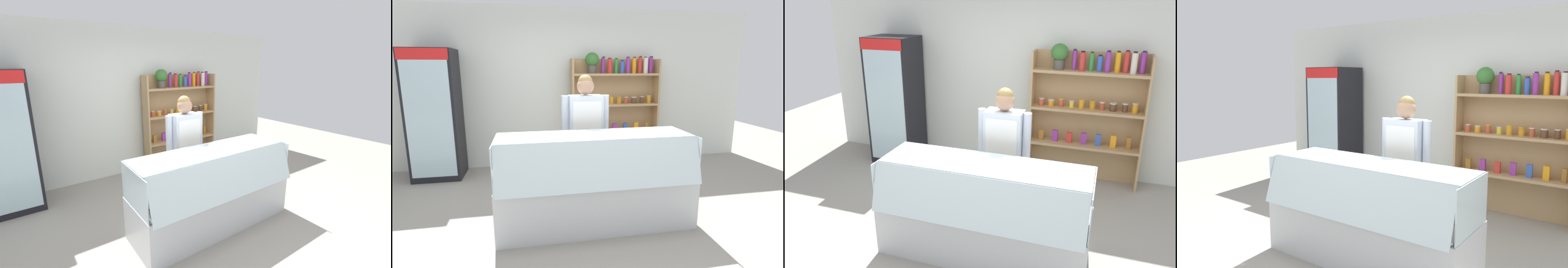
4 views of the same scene
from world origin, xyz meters
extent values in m
plane|color=gray|center=(0.00, 0.00, 0.00)|extent=(12.00, 12.00, 0.00)
cube|color=silver|center=(0.00, 2.31, 1.35)|extent=(6.80, 0.10, 2.70)
cube|color=black|center=(-2.07, 1.90, 0.99)|extent=(0.71, 0.61, 1.98)
cube|color=silver|center=(-2.07, 1.60, 0.99)|extent=(0.63, 0.01, 1.78)
cube|color=red|center=(-2.07, 1.59, 1.89)|extent=(0.67, 0.01, 0.16)
cylinder|color=red|center=(-2.27, 1.66, 0.36)|extent=(0.06, 0.06, 0.22)
cylinder|color=silver|center=(-2.07, 1.66, 0.34)|extent=(0.07, 0.07, 0.18)
cylinder|color=purple|center=(-1.87, 1.66, 0.34)|extent=(0.06, 0.06, 0.18)
cylinder|color=silver|center=(-2.27, 1.66, 0.86)|extent=(0.06, 0.06, 0.16)
cylinder|color=red|center=(-2.07, 1.66, 0.87)|extent=(0.06, 0.06, 0.19)
cylinder|color=#3356B2|center=(-1.87, 1.66, 0.86)|extent=(0.06, 0.06, 0.17)
cylinder|color=#9E6623|center=(-2.29, 1.66, 1.41)|extent=(0.06, 0.06, 0.20)
cylinder|color=orange|center=(-2.14, 1.66, 1.40)|extent=(0.07, 0.07, 0.19)
cylinder|color=red|center=(-1.99, 1.66, 1.40)|extent=(0.06, 0.06, 0.18)
cylinder|color=#3356B2|center=(-1.85, 1.66, 1.38)|extent=(0.05, 0.05, 0.16)
cube|color=tan|center=(0.83, 2.16, 0.93)|extent=(1.53, 0.02, 1.85)
cube|color=tan|center=(0.08, 2.02, 0.93)|extent=(0.03, 0.28, 1.85)
cube|color=tan|center=(1.58, 2.02, 0.93)|extent=(0.03, 0.28, 1.85)
cube|color=tan|center=(0.83, 2.02, 0.56)|extent=(1.47, 0.28, 0.04)
cube|color=tan|center=(0.83, 2.02, 1.07)|extent=(1.47, 0.28, 0.04)
cube|color=tan|center=(0.83, 2.02, 1.59)|extent=(1.47, 0.28, 0.04)
cylinder|color=#4C4742|center=(0.42, 2.02, 1.68)|extent=(0.14, 0.14, 0.13)
sphere|color=#356E2D|center=(0.42, 2.02, 1.84)|extent=(0.23, 0.23, 0.23)
cylinder|color=purple|center=(0.62, 2.05, 1.74)|extent=(0.06, 0.06, 0.26)
cylinder|color=black|center=(0.62, 2.02, 1.88)|extent=(0.04, 0.04, 0.02)
cylinder|color=red|center=(0.72, 2.01, 1.73)|extent=(0.08, 0.08, 0.24)
cylinder|color=black|center=(0.72, 2.02, 1.86)|extent=(0.05, 0.05, 0.02)
cylinder|color=#2D8C38|center=(0.84, 2.03, 1.73)|extent=(0.06, 0.06, 0.24)
cylinder|color=black|center=(0.84, 2.02, 1.86)|extent=(0.04, 0.04, 0.02)
cylinder|color=#3356B2|center=(0.95, 2.02, 1.71)|extent=(0.07, 0.07, 0.20)
cylinder|color=black|center=(0.95, 2.02, 1.82)|extent=(0.05, 0.05, 0.02)
cylinder|color=purple|center=(1.04, 2.01, 1.74)|extent=(0.07, 0.07, 0.26)
cylinder|color=black|center=(1.04, 2.02, 1.88)|extent=(0.05, 0.05, 0.02)
cylinder|color=orange|center=(1.16, 2.05, 1.74)|extent=(0.07, 0.07, 0.26)
cylinder|color=black|center=(1.16, 2.02, 1.88)|extent=(0.05, 0.05, 0.02)
cylinder|color=red|center=(1.27, 2.04, 1.75)|extent=(0.07, 0.07, 0.28)
cylinder|color=black|center=(1.27, 2.02, 1.89)|extent=(0.04, 0.04, 0.02)
cylinder|color=silver|center=(1.36, 2.00, 1.74)|extent=(0.08, 0.08, 0.26)
cylinder|color=black|center=(1.36, 2.02, 1.88)|extent=(0.05, 0.05, 0.02)
cylinder|color=purple|center=(1.47, 2.04, 1.75)|extent=(0.08, 0.08, 0.27)
cylinder|color=black|center=(1.47, 2.02, 1.89)|extent=(0.05, 0.05, 0.02)
cylinder|color=#BF4C2D|center=(0.21, 2.01, 1.14)|extent=(0.08, 0.08, 0.09)
cylinder|color=silver|center=(0.21, 2.02, 1.19)|extent=(0.08, 0.08, 0.01)
cylinder|color=orange|center=(0.35, 2.02, 1.13)|extent=(0.08, 0.08, 0.08)
cylinder|color=silver|center=(0.35, 2.02, 1.18)|extent=(0.09, 0.09, 0.01)
cylinder|color=#BF4C2D|center=(0.49, 2.03, 1.14)|extent=(0.07, 0.07, 0.10)
cylinder|color=gold|center=(0.49, 2.02, 1.20)|extent=(0.07, 0.07, 0.01)
cylinder|color=yellow|center=(0.63, 2.03, 1.13)|extent=(0.06, 0.06, 0.09)
cylinder|color=silver|center=(0.63, 2.02, 1.18)|extent=(0.07, 0.07, 0.01)
cylinder|color=orange|center=(0.76, 2.02, 1.15)|extent=(0.08, 0.08, 0.11)
cylinder|color=gold|center=(0.76, 2.02, 1.21)|extent=(0.08, 0.08, 0.01)
cylinder|color=orange|center=(0.91, 2.04, 1.14)|extent=(0.08, 0.08, 0.10)
cylinder|color=gold|center=(0.91, 2.02, 1.20)|extent=(0.08, 0.08, 0.01)
cylinder|color=#BF4C2D|center=(1.03, 2.04, 1.14)|extent=(0.07, 0.07, 0.10)
cylinder|color=silver|center=(1.03, 2.02, 1.20)|extent=(0.07, 0.07, 0.01)
cylinder|color=brown|center=(1.17, 2.03, 1.14)|extent=(0.09, 0.09, 0.10)
cylinder|color=silver|center=(1.17, 2.02, 1.20)|extent=(0.09, 0.09, 0.01)
cylinder|color=brown|center=(1.32, 2.03, 1.14)|extent=(0.07, 0.07, 0.10)
cylinder|color=silver|center=(1.32, 2.02, 1.20)|extent=(0.07, 0.07, 0.01)
cylinder|color=orange|center=(1.45, 2.01, 1.15)|extent=(0.08, 0.08, 0.12)
cylinder|color=silver|center=(1.45, 2.02, 1.22)|extent=(0.08, 0.08, 0.01)
cube|color=#9E6623|center=(0.23, 2.02, 0.65)|extent=(0.07, 0.04, 0.15)
cube|color=purple|center=(0.43, 2.02, 0.66)|extent=(0.08, 0.04, 0.16)
cube|color=red|center=(0.63, 2.02, 0.65)|extent=(0.08, 0.04, 0.15)
cube|color=purple|center=(0.83, 2.02, 0.66)|extent=(0.08, 0.05, 0.17)
cube|color=#3356B2|center=(1.03, 2.02, 0.66)|extent=(0.07, 0.04, 0.17)
cube|color=orange|center=(1.23, 2.02, 0.66)|extent=(0.07, 0.04, 0.18)
cube|color=#9E6623|center=(1.43, 2.02, 0.66)|extent=(0.06, 0.04, 0.17)
cube|color=silver|center=(0.03, -0.02, 0.28)|extent=(2.09, 0.71, 0.55)
cube|color=white|center=(0.03, -0.02, 0.57)|extent=(2.03, 0.65, 0.03)
cube|color=silver|center=(0.03, -0.36, 0.78)|extent=(2.05, 0.16, 0.47)
cube|color=silver|center=(0.03, 0.03, 1.00)|extent=(2.05, 0.55, 0.01)
cube|color=silver|center=(-1.01, -0.02, 0.78)|extent=(0.01, 0.67, 0.45)
cube|color=silver|center=(1.07, -0.02, 0.78)|extent=(0.01, 0.67, 0.45)
cube|color=tan|center=(-0.83, 0.07, 0.61)|extent=(0.17, 0.13, 0.04)
cube|color=white|center=(-0.83, -0.15, 0.61)|extent=(0.05, 0.03, 0.02)
cube|color=tan|center=(-0.59, 0.07, 0.61)|extent=(0.16, 0.12, 0.04)
cube|color=white|center=(-0.59, -0.15, 0.61)|extent=(0.05, 0.03, 0.02)
cube|color=tan|center=(-0.34, 0.07, 0.61)|extent=(0.16, 0.11, 0.05)
cube|color=white|center=(-0.34, -0.15, 0.61)|extent=(0.05, 0.03, 0.02)
cube|color=tan|center=(-0.09, 0.07, 0.61)|extent=(0.16, 0.11, 0.04)
cube|color=white|center=(-0.09, -0.15, 0.61)|extent=(0.05, 0.03, 0.02)
cube|color=tan|center=(0.15, 0.07, 0.61)|extent=(0.16, 0.13, 0.06)
cube|color=white|center=(0.15, -0.15, 0.61)|extent=(0.05, 0.03, 0.02)
cube|color=tan|center=(0.40, 0.07, 0.61)|extent=(0.17, 0.14, 0.04)
cube|color=white|center=(0.40, -0.15, 0.61)|extent=(0.05, 0.03, 0.02)
cube|color=tan|center=(0.65, 0.07, 0.61)|extent=(0.16, 0.13, 0.06)
cube|color=white|center=(0.65, -0.15, 0.61)|extent=(0.05, 0.03, 0.02)
cube|color=beige|center=(0.89, 0.07, 0.61)|extent=(0.16, 0.14, 0.06)
cube|color=white|center=(0.89, -0.15, 0.61)|extent=(0.05, 0.03, 0.02)
cylinder|color=tan|center=(-0.84, -0.13, 0.65)|extent=(0.20, 0.15, 0.14)
cylinder|color=tan|center=(-0.62, -0.13, 0.65)|extent=(0.20, 0.16, 0.13)
cylinder|color=white|center=(0.55, -0.11, 0.70)|extent=(0.07, 0.07, 0.24)
cylinder|color=white|center=(0.65, -0.11, 0.68)|extent=(0.07, 0.07, 0.19)
cylinder|color=#4C4233|center=(-0.04, 0.64, 0.37)|extent=(0.13, 0.13, 0.75)
cylinder|color=#4C4233|center=(0.14, 0.64, 0.37)|extent=(0.13, 0.13, 0.75)
cube|color=silver|center=(0.05, 0.64, 1.06)|extent=(0.41, 0.24, 0.62)
cube|color=white|center=(0.05, 0.52, 0.73)|extent=(0.35, 0.01, 1.16)
cylinder|color=silver|center=(-0.21, 0.64, 1.09)|extent=(0.09, 0.09, 0.56)
cylinder|color=silver|center=(0.30, 0.64, 1.09)|extent=(0.09, 0.09, 0.56)
sphere|color=tan|center=(0.05, 0.64, 1.48)|extent=(0.21, 0.21, 0.21)
sphere|color=#997A47|center=(0.05, 0.65, 1.53)|extent=(0.18, 0.18, 0.18)
camera|label=1|loc=(-1.89, -2.39, 2.04)|focal=24.00mm
camera|label=2|loc=(-0.65, -3.09, 1.70)|focal=28.00mm
camera|label=3|loc=(1.08, -3.19, 2.54)|focal=35.00mm
camera|label=4|loc=(2.13, -2.90, 1.81)|focal=35.00mm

